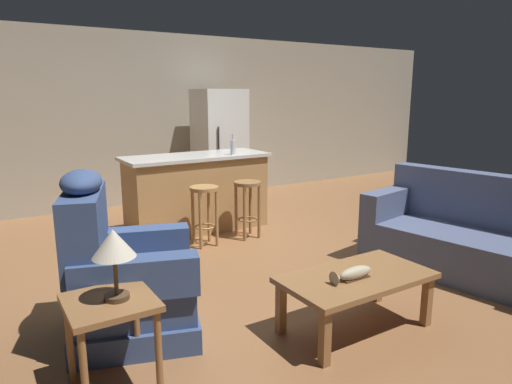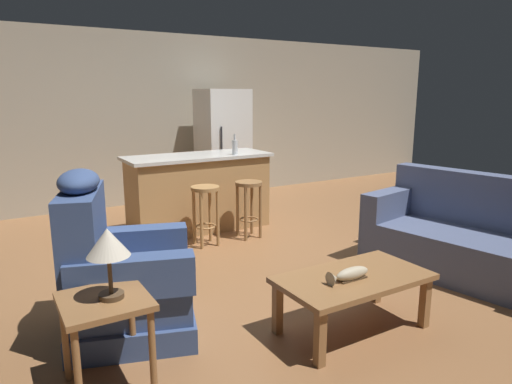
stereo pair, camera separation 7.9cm
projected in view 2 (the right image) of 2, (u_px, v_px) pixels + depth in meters
The scene contains 13 objects.
ground_plane at pixel (254, 261), 4.71m from camera, with size 12.00×12.00×0.00m.
back_wall at pixel (151, 119), 7.05m from camera, with size 12.00×0.05×2.60m.
coffee_table at pixel (353, 283), 3.26m from camera, with size 1.10×0.60×0.42m.
fish_figurine at pixel (349, 275), 3.16m from camera, with size 0.34×0.10×0.10m.
couch at pixel (473, 240), 4.28m from camera, with size 1.18×2.02×0.94m.
recliner_near_lamp at pixel (120, 277), 3.22m from camera, with size 1.06×1.06×1.20m.
end_table at pixel (105, 314), 2.59m from camera, with size 0.48×0.48×0.56m.
table_lamp at pixel (108, 246), 2.51m from camera, with size 0.24×0.24×0.41m.
kitchen_island at pixel (199, 192), 5.74m from camera, with size 1.80×0.70×0.95m.
bar_stool_left at pixel (206, 205), 5.11m from camera, with size 0.32×0.32×0.68m.
bar_stool_right at pixel (249, 199), 5.39m from camera, with size 0.32×0.32×0.68m.
refrigerator at pixel (223, 147), 7.14m from camera, with size 0.70×0.69×1.76m.
bottle_tall_green at pixel (235, 147), 5.63m from camera, with size 0.07×0.07×0.25m.
Camera 2 is at (-2.27, -3.83, 1.69)m, focal length 32.00 mm.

